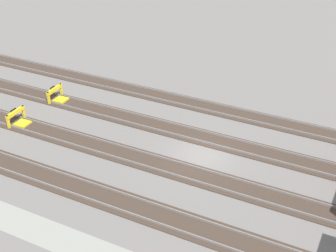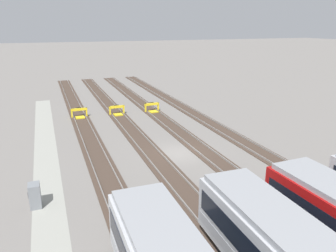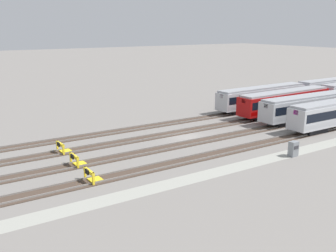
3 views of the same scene
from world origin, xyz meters
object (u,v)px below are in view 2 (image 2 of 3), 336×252
(bumper_stop_near_inner_track, at_px, (117,111))
(bumper_stop_middle_track, at_px, (153,108))
(electrical_cabinet, at_px, (35,195))
(bumper_stop_nearest_track, at_px, (80,114))

(bumper_stop_near_inner_track, height_order, bumper_stop_middle_track, same)
(bumper_stop_near_inner_track, relative_size, electrical_cabinet, 1.25)
(bumper_stop_middle_track, relative_size, electrical_cabinet, 1.26)
(bumper_stop_nearest_track, height_order, bumper_stop_middle_track, same)
(bumper_stop_middle_track, height_order, electrical_cabinet, electrical_cabinet)
(bumper_stop_near_inner_track, xyz_separation_m, electrical_cabinet, (20.07, -9.68, 0.29))
(bumper_stop_nearest_track, bearing_deg, bumper_stop_near_inner_track, 85.66)
(bumper_stop_near_inner_track, distance_m, electrical_cabinet, 22.28)
(electrical_cabinet, bearing_deg, bumper_stop_near_inner_track, 154.25)
(bumper_stop_nearest_track, distance_m, electrical_cabinet, 21.02)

